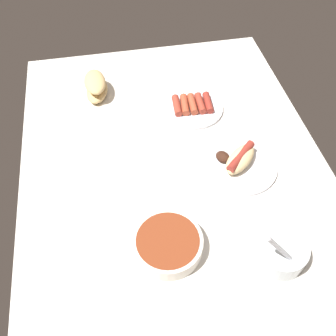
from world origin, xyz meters
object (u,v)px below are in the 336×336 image
bread_stack (96,86)px  plate_hotdog_assembled (239,162)px  plate_sausages (192,106)px  bowl_chili (168,244)px  bowl_coleslaw (280,251)px

bread_stack → plate_hotdog_assembled: (40.28, 38.63, -1.77)cm
plate_sausages → bowl_chili: size_ratio=1.19×
bowl_coleslaw → bread_stack: bearing=-150.7°
plate_sausages → bowl_chili: 52.39cm
plate_sausages → plate_hotdog_assembled: size_ratio=0.92×
bowl_coleslaw → plate_hotdog_assembled: (-29.77, -0.72, -1.36)cm
plate_hotdog_assembled → bread_stack: bearing=-136.2°
bowl_chili → plate_hotdog_assembled: size_ratio=0.77×
bowl_coleslaw → plate_hotdog_assembled: 29.81cm
bowl_chili → bowl_coleslaw: bearing=74.5°
plate_sausages → bowl_chili: bearing=-19.9°
bowl_chili → plate_sausages: bearing=160.1°
plate_sausages → bread_stack: bread_stack is taller
bowl_coleslaw → plate_hotdog_assembled: bearing=-178.6°
bread_stack → plate_hotdog_assembled: 55.84cm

